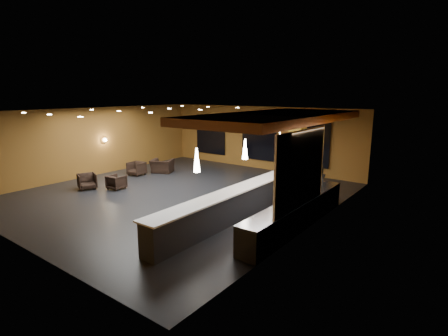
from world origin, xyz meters
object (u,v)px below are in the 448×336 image
Objects in this scene: pendant_1 at (245,149)px; bar_stool_5 at (266,182)px; pendant_0 at (197,160)px; prep_counter at (296,214)px; staff_c at (317,183)px; bar_stool_1 at (181,217)px; column at (297,151)px; bar_stool_3 at (228,196)px; bar_stool_4 at (248,187)px; staff_a at (289,184)px; staff_b at (314,177)px; bar_stool_0 at (148,231)px; armchair_a at (87,181)px; bar_stool_2 at (207,205)px; armchair_d at (162,166)px; pendant_2 at (280,141)px; armchair_b at (117,182)px; armchair_c at (137,169)px.

pendant_1 is 0.98× the size of bar_stool_5.
prep_counter is at bearing 51.34° from pendant_0.
pendant_0 is 1.00× the size of pendant_1.
bar_stool_1 is (-2.27, -5.25, -0.32)m from staff_c.
column is at bearing 164.46° from staff_c.
bar_stool_3 reaches higher than bar_stool_4.
staff_a reaches higher than bar_stool_5.
staff_b reaches higher than bar_stool_4.
column is at bearing 85.00° from bar_stool_0.
armchair_a is 1.01× the size of bar_stool_3.
bar_stool_1 is 1.04× the size of bar_stool_5.
bar_stool_2 is 1.22m from bar_stool_3.
pendant_0 reaches higher than bar_stool_4.
bar_stool_4 is (-0.10, 2.75, 0.01)m from bar_stool_2.
pendant_0 is 5.73m from staff_c.
column is at bearing 165.21° from armchair_d.
bar_stool_0 is 2.78m from bar_stool_2.
pendant_2 is 0.97× the size of bar_stool_0.
bar_stool_3 is (-2.83, 0.16, 0.06)m from prep_counter.
bar_stool_1 is (-0.72, -4.96, -1.88)m from pendant_2.
pendant_2 is at bearing -144.67° from staff_c.
prep_counter is at bearing 42.13° from bar_stool_1.
staff_c is at bearing -40.27° from column.
pendant_1 is 6.78m from armchair_b.
staff_c is at bearing 23.89° from bar_stool_4.
pendant_1 is at bearing -94.28° from staff_c.
armchair_a is at bearing -130.27° from staff_c.
pendant_2 is (0.00, 5.00, 0.00)m from pendant_0.
armchair_c is at bearing -148.34° from staff_c.
bar_stool_3 is at bearing -101.85° from column.
bar_stool_0 is 0.98× the size of bar_stool_1.
armchair_b is at bearing 162.47° from bar_stool_1.
staff_c reaches higher than armchair_d.
prep_counter reaches higher than armchair_d.
armchair_a is (-9.51, -1.43, -0.08)m from prep_counter.
bar_stool_2 is (-0.84, -3.56, -1.89)m from pendant_2.
pendant_0 is at bearing 158.90° from armchair_b.
armchair_a is at bearing -171.43° from prep_counter.
bar_stool_0 is 0.96× the size of bar_stool_3.
prep_counter is at bearing -59.08° from armchair_a.
pendant_1 is 0.97× the size of bar_stool_2.
armchair_c is at bearing 170.53° from prep_counter.
armchair_c is 7.20m from bar_stool_3.
column is 4.75× the size of bar_stool_4.
pendant_2 reaches higher than staff_a.
armchair_a is (-7.51, 1.07, -2.00)m from pendant_0.
staff_a reaches higher than armchair_c.
pendant_0 is 7.00m from armchair_b.
armchair_c is at bearing 158.96° from bar_stool_2.
prep_counter is 8.27× the size of bar_stool_0.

